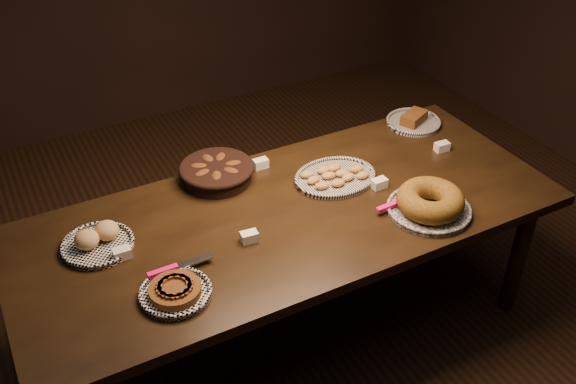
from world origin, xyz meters
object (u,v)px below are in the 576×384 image
buffet_table (290,225)px  bundt_cake_plate (430,203)px  apple_tart_plate (175,291)px  madeleine_platter (335,177)px

buffet_table → bundt_cake_plate: bearing=-28.0°
buffet_table → apple_tart_plate: size_ratio=7.17×
apple_tart_plate → buffet_table: bearing=-0.7°
buffet_table → madeleine_platter: size_ratio=6.14×
buffet_table → bundt_cake_plate: bundt_cake_plate is taller
bundt_cake_plate → madeleine_platter: bearing=102.0°
madeleine_platter → bundt_cake_plate: 0.47m
apple_tart_plate → bundt_cake_plate: bundt_cake_plate is taller
buffet_table → madeleine_platter: (0.30, 0.12, 0.09)m
apple_tart_plate → bundt_cake_plate: (1.15, -0.03, 0.03)m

